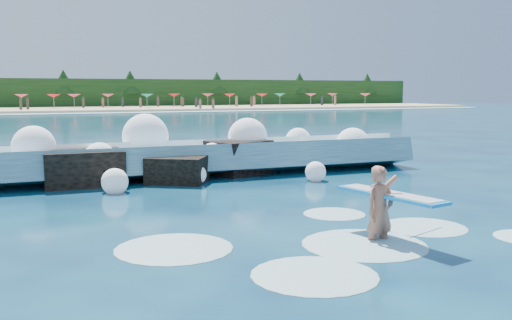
% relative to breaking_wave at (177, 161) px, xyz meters
% --- Properties ---
extents(ground, '(200.00, 200.00, 0.00)m').
position_rel_breaking_wave_xyz_m(ground, '(-0.73, -7.68, -0.57)').
color(ground, '#082140').
rests_on(ground, ground).
extents(beach, '(140.00, 20.00, 0.40)m').
position_rel_breaking_wave_xyz_m(beach, '(-0.73, 70.32, -0.37)').
color(beach, tan).
rests_on(beach, ground).
extents(wet_band, '(140.00, 5.00, 0.08)m').
position_rel_breaking_wave_xyz_m(wet_band, '(-0.73, 59.32, -0.53)').
color(wet_band, silver).
rests_on(wet_band, ground).
extents(treeline, '(140.00, 4.00, 5.00)m').
position_rel_breaking_wave_xyz_m(treeline, '(-0.73, 80.32, 1.93)').
color(treeline, black).
rests_on(treeline, ground).
extents(breaking_wave, '(18.82, 2.90, 1.62)m').
position_rel_breaking_wave_xyz_m(breaking_wave, '(0.00, 0.00, 0.00)').
color(breaking_wave, teal).
rests_on(breaking_wave, ground).
extents(rock_cluster, '(8.27, 3.51, 1.47)m').
position_rel_breaking_wave_xyz_m(rock_cluster, '(-0.76, -0.71, -0.10)').
color(rock_cluster, black).
rests_on(rock_cluster, ground).
extents(surfer_with_board, '(1.22, 3.05, 1.92)m').
position_rel_breaking_wave_xyz_m(surfer_with_board, '(1.58, -10.55, 0.14)').
color(surfer_with_board, '#A9654F').
rests_on(surfer_with_board, ground).
extents(wave_spray, '(15.42, 4.77, 2.37)m').
position_rel_breaking_wave_xyz_m(wave_spray, '(0.15, -0.03, 0.55)').
color(wave_spray, white).
rests_on(wave_spray, ground).
extents(surf_foam, '(9.17, 6.00, 0.13)m').
position_rel_breaking_wave_xyz_m(surf_foam, '(0.40, -10.34, -0.57)').
color(surf_foam, silver).
rests_on(surf_foam, ground).
extents(beach_umbrellas, '(113.21, 6.45, 0.50)m').
position_rel_breaking_wave_xyz_m(beach_umbrellas, '(-0.92, 72.19, 1.68)').
color(beach_umbrellas, '#D03D59').
rests_on(beach_umbrellas, ground).
extents(beachgoers, '(98.46, 13.22, 1.93)m').
position_rel_breaking_wave_xyz_m(beachgoers, '(-2.14, 67.23, 0.51)').
color(beachgoers, '#3F332D').
rests_on(beachgoers, ground).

